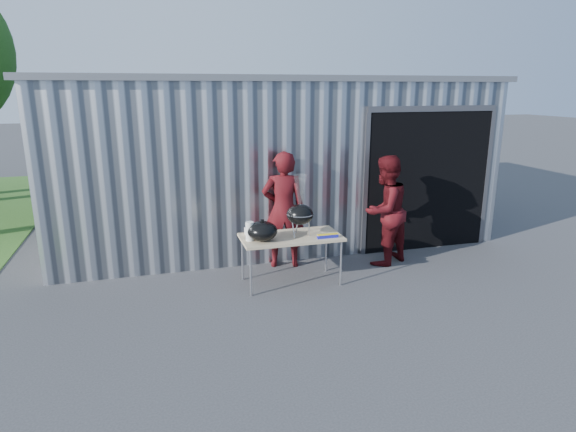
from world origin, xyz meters
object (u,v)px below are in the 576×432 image
object	(u,v)px
folding_table	(291,238)
person_cook	(283,210)
kettle_grill	(300,208)
person_bystander	(385,211)

from	to	relation	value
folding_table	person_cook	xyz separation A→B (m)	(0.09, 0.74, 0.26)
kettle_grill	person_bystander	distance (m)	1.69
kettle_grill	person_cook	bearing A→B (deg)	92.96
kettle_grill	person_bystander	bearing A→B (deg)	14.73
kettle_grill	person_bystander	size ratio (longest dim) A/B	0.50
person_cook	person_bystander	xyz separation A→B (m)	(1.66, -0.34, -0.04)
folding_table	person_bystander	world-z (taller)	person_bystander
folding_table	person_cook	size ratio (longest dim) A/B	0.78
folding_table	kettle_grill	bearing A→B (deg)	-11.30
person_cook	person_bystander	world-z (taller)	person_cook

